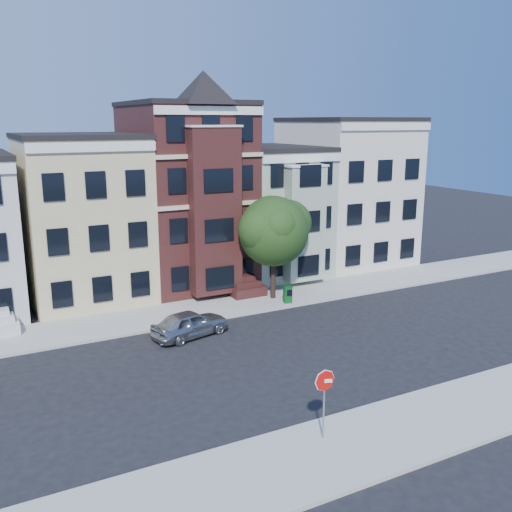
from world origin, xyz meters
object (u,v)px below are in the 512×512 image
street_tree (273,236)px  newspaper_box (288,294)px  stop_sign (324,400)px  parked_car (190,324)px

street_tree → newspaper_box: street_tree is taller
street_tree → stop_sign: 16.61m
parked_car → newspaper_box: (7.24, 2.15, -0.03)m
street_tree → stop_sign: size_ratio=2.72×
stop_sign → street_tree: bearing=89.9°
street_tree → stop_sign: street_tree is taller
parked_car → stop_sign: size_ratio=1.43×
newspaper_box → stop_sign: size_ratio=0.36×
parked_car → stop_sign: stop_sign is taller
street_tree → stop_sign: (-6.51, -15.07, -2.52)m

